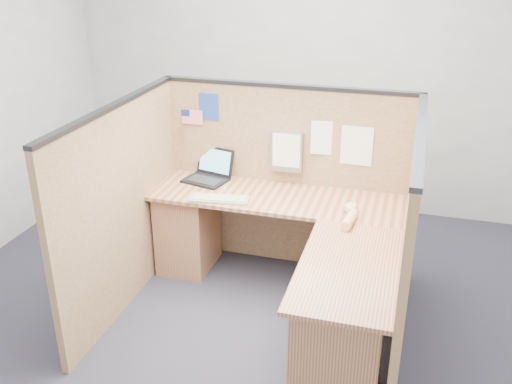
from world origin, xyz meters
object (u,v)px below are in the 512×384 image
(l_desk, at_px, (287,263))
(mouse, at_px, (351,209))
(laptop, at_px, (208,172))
(keyboard, at_px, (219,199))

(l_desk, relative_size, mouse, 18.45)
(laptop, height_order, keyboard, laptop)
(l_desk, bearing_deg, mouse, 33.62)
(keyboard, distance_m, mouse, 0.99)
(keyboard, bearing_deg, l_desk, -26.80)
(mouse, bearing_deg, laptop, 165.62)
(l_desk, relative_size, keyboard, 4.22)
(laptop, height_order, mouse, laptop)
(keyboard, bearing_deg, laptop, 112.52)
(l_desk, distance_m, laptop, 1.08)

